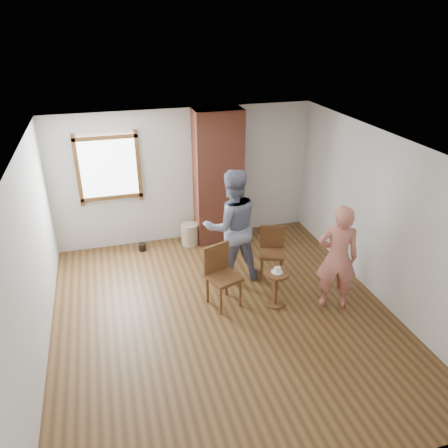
# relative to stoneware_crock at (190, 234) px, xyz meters

# --- Properties ---
(ground) EXTENTS (5.50, 5.50, 0.00)m
(ground) POSITION_rel_stoneware_crock_xyz_m (0.01, -2.40, -0.21)
(ground) COLOR brown
(ground) RESTS_ON ground
(room_shell) EXTENTS (5.04, 5.52, 2.62)m
(room_shell) POSITION_rel_stoneware_crock_xyz_m (-0.05, -1.79, 1.59)
(room_shell) COLOR silver
(room_shell) RESTS_ON ground
(brick_chimney) EXTENTS (0.90, 0.50, 2.60)m
(brick_chimney) POSITION_rel_stoneware_crock_xyz_m (0.61, 0.10, 1.09)
(brick_chimney) COLOR #AB553C
(brick_chimney) RESTS_ON ground
(stoneware_crock) EXTENTS (0.38, 0.38, 0.43)m
(stoneware_crock) POSITION_rel_stoneware_crock_xyz_m (0.00, 0.00, 0.00)
(stoneware_crock) COLOR #C7B08F
(stoneware_crock) RESTS_ON ground
(dark_pot) EXTENTS (0.14, 0.14, 0.14)m
(dark_pot) POSITION_rel_stoneware_crock_xyz_m (-0.94, 0.00, -0.14)
(dark_pot) COLOR black
(dark_pot) RESTS_ON ground
(dining_chair_left) EXTENTS (0.58, 0.58, 0.97)m
(dining_chair_left) POSITION_rel_stoneware_crock_xyz_m (0.07, -2.02, 0.33)
(dining_chair_left) COLOR brown
(dining_chair_left) RESTS_ON ground
(dining_chair_right) EXTENTS (0.53, 0.53, 0.88)m
(dining_chair_right) POSITION_rel_stoneware_crock_xyz_m (1.13, -1.46, 0.28)
(dining_chair_right) COLOR brown
(dining_chair_right) RESTS_ON ground
(side_table) EXTENTS (0.40, 0.40, 0.60)m
(side_table) POSITION_rel_stoneware_crock_xyz_m (0.86, -2.33, 0.19)
(side_table) COLOR brown
(side_table) RESTS_ON ground
(cake_plate) EXTENTS (0.18, 0.18, 0.01)m
(cake_plate) POSITION_rel_stoneware_crock_xyz_m (0.86, -2.33, 0.39)
(cake_plate) COLOR white
(cake_plate) RESTS_ON side_table
(cake_slice) EXTENTS (0.08, 0.07, 0.06)m
(cake_slice) POSITION_rel_stoneware_crock_xyz_m (0.87, -2.33, 0.42)
(cake_slice) COLOR white
(cake_slice) RESTS_ON cake_plate
(man) EXTENTS (0.96, 0.75, 1.96)m
(man) POSITION_rel_stoneware_crock_xyz_m (0.43, -1.38, 0.77)
(man) COLOR #141B37
(man) RESTS_ON ground
(person_pink) EXTENTS (0.72, 0.60, 1.69)m
(person_pink) POSITION_rel_stoneware_crock_xyz_m (1.72, -2.57, 0.63)
(person_pink) COLOR #D67D6B
(person_pink) RESTS_ON ground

